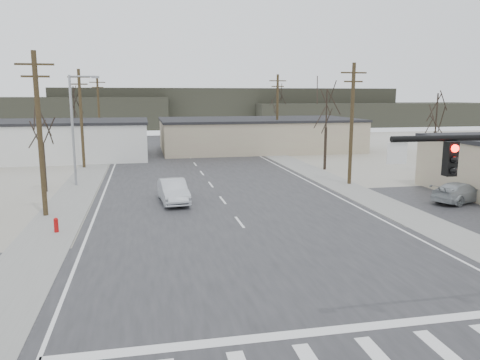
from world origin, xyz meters
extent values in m
plane|color=beige|center=(0.00, 0.00, 0.00)|extent=(140.00, 140.00, 0.00)
cube|color=#272729|center=(0.00, 15.00, 0.02)|extent=(18.00, 110.00, 0.05)
cube|color=#272729|center=(0.00, 0.00, 0.02)|extent=(90.00, 10.00, 0.04)
cube|color=gray|center=(-10.60, 20.00, 0.03)|extent=(3.00, 90.00, 0.06)
cube|color=gray|center=(10.60, 20.00, 0.03)|extent=(3.00, 90.00, 0.06)
cube|color=black|center=(3.30, -6.20, 5.60)|extent=(0.32, 0.30, 1.00)
sphere|color=#FF0C05|center=(3.30, -6.37, 5.92)|extent=(0.22, 0.22, 0.22)
cube|color=silver|center=(1.60, -6.20, 5.80)|extent=(0.60, 0.04, 0.60)
cylinder|color=#A50C0C|center=(-10.20, 8.00, 0.35)|extent=(0.24, 0.24, 0.70)
sphere|color=#A50C0C|center=(-10.20, 8.00, 0.75)|extent=(0.24, 0.24, 0.24)
cube|color=silver|center=(-16.00, 40.00, 2.10)|extent=(22.00, 12.00, 4.20)
cube|color=black|center=(-16.00, 40.00, 4.35)|extent=(22.30, 12.30, 0.30)
cube|color=tan|center=(10.00, 44.00, 2.00)|extent=(26.00, 14.00, 4.00)
cube|color=black|center=(10.00, 44.00, 4.15)|extent=(26.30, 14.30, 0.30)
cylinder|color=#41331E|center=(-11.50, 12.00, 5.00)|extent=(0.30, 0.30, 10.00)
cube|color=#41331E|center=(-11.50, 12.00, 9.20)|extent=(2.20, 0.12, 0.12)
cube|color=#41331E|center=(-11.50, 12.00, 8.50)|extent=(1.60, 0.12, 0.12)
cylinder|color=#41331E|center=(-11.50, 32.00, 5.00)|extent=(0.30, 0.30, 10.00)
cube|color=#41331E|center=(-11.50, 32.00, 9.20)|extent=(2.20, 0.12, 0.12)
cube|color=#41331E|center=(-11.50, 32.00, 8.50)|extent=(1.60, 0.12, 0.12)
cylinder|color=#41331E|center=(-11.50, 52.00, 5.00)|extent=(0.30, 0.30, 10.00)
cube|color=#41331E|center=(-11.50, 52.00, 9.20)|extent=(2.20, 0.12, 0.12)
cube|color=#41331E|center=(-11.50, 52.00, 8.50)|extent=(1.60, 0.12, 0.12)
cylinder|color=#41331E|center=(11.50, 18.00, 5.00)|extent=(0.30, 0.30, 10.00)
cube|color=#41331E|center=(11.50, 18.00, 9.20)|extent=(2.20, 0.12, 0.12)
cube|color=#41331E|center=(11.50, 18.00, 8.50)|extent=(1.60, 0.12, 0.12)
cylinder|color=#41331E|center=(11.50, 40.00, 5.00)|extent=(0.30, 0.30, 10.00)
cube|color=#41331E|center=(11.50, 40.00, 9.20)|extent=(2.20, 0.12, 0.12)
cube|color=#41331E|center=(11.50, 40.00, 8.50)|extent=(1.60, 0.12, 0.12)
cylinder|color=gray|center=(-11.00, 22.00, 4.50)|extent=(0.20, 0.20, 9.00)
cylinder|color=gray|center=(-10.00, 22.00, 8.90)|extent=(2.00, 0.12, 0.12)
cube|color=gray|center=(-9.00, 22.00, 8.85)|extent=(0.60, 0.25, 0.18)
cylinder|color=black|center=(-13.00, 20.00, 1.88)|extent=(0.28, 0.28, 3.75)
cylinder|color=black|center=(-13.00, 20.00, 5.25)|extent=(0.14, 0.14, 3.75)
cylinder|color=black|center=(12.50, 26.00, 2.12)|extent=(0.28, 0.28, 4.25)
cylinder|color=black|center=(12.50, 26.00, 5.95)|extent=(0.14, 0.14, 4.25)
cylinder|color=black|center=(-14.00, 46.00, 2.25)|extent=(0.28, 0.28, 4.50)
cylinder|color=black|center=(-14.00, 46.00, 6.30)|extent=(0.14, 0.14, 4.50)
cylinder|color=black|center=(15.00, 52.00, 2.00)|extent=(0.28, 0.28, 4.00)
cylinder|color=black|center=(15.00, 52.00, 5.60)|extent=(0.14, 0.14, 4.00)
cylinder|color=black|center=(22.00, 22.00, 2.00)|extent=(0.28, 0.28, 4.00)
cylinder|color=black|center=(22.00, 22.00, 5.60)|extent=(0.14, 0.14, 4.00)
cube|color=#333026|center=(-35.00, 92.00, 3.50)|extent=(70.00, 18.00, 7.00)
cube|color=#333026|center=(15.00, 96.00, 4.50)|extent=(80.00, 18.00, 9.00)
cube|color=#333026|center=(50.00, 90.00, 2.75)|extent=(60.00, 18.00, 5.50)
imported|color=#AEB3B9|center=(-3.48, 14.00, 0.85)|extent=(2.11, 5.02, 1.61)
imported|color=black|center=(5.43, 51.57, 0.82)|extent=(3.97, 5.75, 1.55)
imported|color=black|center=(-1.21, 56.82, 0.78)|extent=(2.62, 4.60, 1.47)
imported|color=gray|center=(16.15, 10.06, 0.73)|extent=(5.16, 3.58, 1.39)
camera|label=1|loc=(-5.36, -18.08, 7.41)|focal=35.00mm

